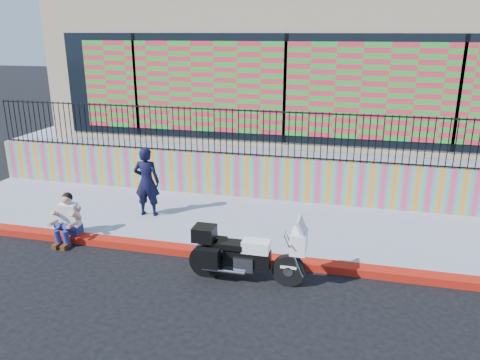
% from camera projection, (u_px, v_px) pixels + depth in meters
% --- Properties ---
extents(ground, '(90.00, 90.00, 0.00)m').
position_uv_depth(ground, '(249.00, 261.00, 9.16)').
color(ground, black).
rests_on(ground, ground).
extents(red_curb, '(16.00, 0.30, 0.15)m').
position_uv_depth(red_curb, '(249.00, 258.00, 9.14)').
color(red_curb, '#A40D0B').
rests_on(red_curb, ground).
extents(sidewalk, '(16.00, 3.00, 0.15)m').
position_uv_depth(sidewalk, '(265.00, 225.00, 10.67)').
color(sidewalk, '#8C91A8').
rests_on(sidewalk, ground).
extents(mural_wall, '(16.00, 0.20, 1.10)m').
position_uv_depth(mural_wall, '(277.00, 178.00, 11.95)').
color(mural_wall, '#DF3A67').
rests_on(mural_wall, sidewalk).
extents(metal_fence, '(15.80, 0.04, 1.20)m').
position_uv_depth(metal_fence, '(278.00, 134.00, 11.60)').
color(metal_fence, black).
rests_on(metal_fence, mural_wall).
extents(elevated_platform, '(16.00, 10.00, 1.25)m').
position_uv_depth(elevated_platform, '(301.00, 139.00, 16.69)').
color(elevated_platform, '#8C91A8').
rests_on(elevated_platform, ground).
extents(storefront_building, '(14.00, 8.06, 4.00)m').
position_uv_depth(storefront_building, '(303.00, 64.00, 15.69)').
color(storefront_building, tan).
rests_on(storefront_building, elevated_platform).
extents(police_motorcycle, '(2.08, 0.69, 1.29)m').
position_uv_depth(police_motorcycle, '(245.00, 253.00, 8.31)').
color(police_motorcycle, black).
rests_on(police_motorcycle, ground).
extents(police_officer, '(0.64, 0.45, 1.64)m').
position_uv_depth(police_officer, '(147.00, 182.00, 10.83)').
color(police_officer, black).
rests_on(police_officer, sidewalk).
extents(seated_man, '(0.54, 0.71, 1.06)m').
position_uv_depth(seated_man, '(66.00, 223.00, 9.81)').
color(seated_man, navy).
rests_on(seated_man, ground).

